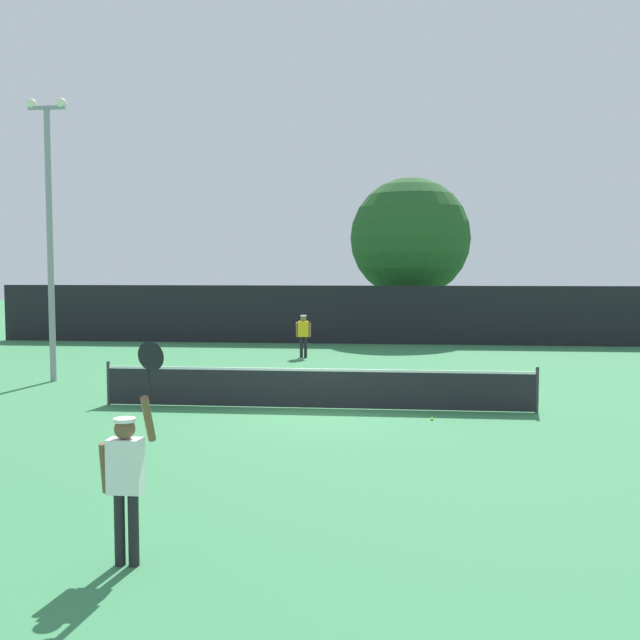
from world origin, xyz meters
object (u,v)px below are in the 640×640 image
Objects in this scene: tennis_ball at (432,419)px; light_pole at (50,222)px; player_serving at (127,468)px; player_receiving at (303,332)px; parked_car_near at (218,314)px; large_tree at (410,238)px; parked_car_mid at (315,314)px.

tennis_ball is 12.72m from light_pole.
player_serving reaches higher than tennis_ball.
light_pole is (-6.71, -6.45, 3.72)m from player_receiving.
parked_car_near is at bearing 102.08° from player_serving.
player_receiving is 0.21× the size of large_tree.
player_serving reaches higher than parked_car_near.
player_serving reaches higher than parked_car_mid.
player_serving is at bearing -84.31° from parked_car_mid.
light_pole reaches higher than player_receiving.
light_pole is at bearing 119.11° from player_serving.
player_serving is at bearing -97.62° from large_tree.
light_pole is 18.94m from large_tree.
player_receiving is at bearing -55.82° from parked_car_near.
player_serving is 0.30× the size of light_pole.
light_pole reaches higher than player_serving.
tennis_ball is 0.01× the size of large_tree.
player_serving is 9.12m from tennis_ball.
parked_car_near is (-10.89, 4.95, -4.08)m from large_tree.
player_receiving is at bearing 110.95° from tennis_ball.
player_receiving is at bearing -82.51° from parked_car_mid.
light_pole reaches higher than parked_car_mid.
light_pole is 21.74m from parked_car_mid.
player_receiving is 23.66× the size of tennis_ball.
player_serving is 37.02× the size of tennis_ball.
large_tree is (-0.03, 20.04, 4.83)m from tennis_ball.
tennis_ball is 0.02× the size of parked_car_near.
tennis_ball is at bearing -89.91° from large_tree.
player_serving reaches higher than player_receiving.
player_receiving reaches higher than tennis_ball.
light_pole is at bearing 157.37° from tennis_ball.
tennis_ball is 0.02× the size of parked_car_mid.
parked_car_mid is at bearing 92.53° from player_serving.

